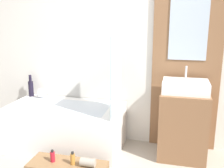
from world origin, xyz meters
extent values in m
cube|color=silver|center=(0.00, 1.58, 1.30)|extent=(4.20, 0.06, 2.60)
cube|color=brown|center=(0.82, 1.53, 1.30)|extent=(0.85, 0.03, 2.60)
cube|color=#ADBCCC|center=(0.82, 1.51, 1.55)|extent=(0.46, 0.01, 0.75)
cube|color=white|center=(-0.68, 1.13, 0.29)|extent=(1.49, 0.80, 0.57)
cube|color=silver|center=(-0.68, 1.13, 0.57)|extent=(1.16, 0.56, 0.01)
cube|color=silver|center=(0.04, 1.00, 1.04)|extent=(0.01, 0.50, 0.93)
cube|color=brown|center=(0.82, 1.26, 0.41)|extent=(0.57, 0.51, 0.83)
cube|color=white|center=(0.82, 1.26, 0.90)|extent=(0.53, 0.39, 0.14)
cylinder|color=silver|center=(0.82, 1.36, 1.05)|extent=(0.02, 0.02, 0.16)
cylinder|color=black|center=(-1.34, 1.44, 0.68)|extent=(0.07, 0.07, 0.22)
cylinder|color=black|center=(-1.34, 1.44, 0.84)|extent=(0.04, 0.04, 0.09)
sphere|color=white|center=(-1.16, 1.41, 0.64)|extent=(0.13, 0.13, 0.13)
cylinder|color=#B21928|center=(-0.54, 0.48, 0.22)|extent=(0.05, 0.05, 0.11)
cylinder|color=black|center=(-0.54, 0.48, 0.29)|extent=(0.03, 0.03, 0.02)
cylinder|color=#B2752D|center=(-0.31, 0.48, 0.22)|extent=(0.05, 0.05, 0.12)
cylinder|color=black|center=(-0.31, 0.48, 0.30)|extent=(0.03, 0.03, 0.03)
cylinder|color=gray|center=(-0.14, 0.48, 0.21)|extent=(0.16, 0.09, 0.09)
camera|label=1|loc=(0.70, -1.86, 1.67)|focal=42.00mm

